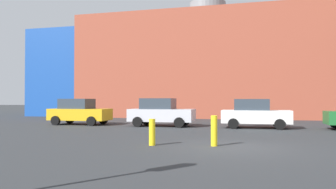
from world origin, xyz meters
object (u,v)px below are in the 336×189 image
at_px(parked_car_2, 255,114).
at_px(bollard_yellow_0, 152,132).
at_px(parked_car_1, 161,112).
at_px(bollard_yellow_1, 214,131).
at_px(parked_car_0, 79,112).

height_order(parked_car_2, bollard_yellow_0, parked_car_2).
distance_m(parked_car_1, parked_car_2, 6.06).
bearing_deg(parked_car_2, bollard_yellow_1, -100.21).
bearing_deg(parked_car_0, bollard_yellow_0, -48.12).
relative_size(bollard_yellow_0, bollard_yellow_1, 0.88).
bearing_deg(bollard_yellow_0, bollard_yellow_1, 9.35).
xyz_separation_m(parked_car_2, bollard_yellow_0, (-3.89, -9.14, -0.39)).
bearing_deg(bollard_yellow_1, parked_car_1, 117.09).
relative_size(parked_car_0, parked_car_1, 0.99).
distance_m(parked_car_0, bollard_yellow_0, 12.28).
height_order(parked_car_2, bollard_yellow_1, parked_car_2).
height_order(parked_car_1, bollard_yellow_1, parked_car_1).
distance_m(parked_car_2, bollard_yellow_0, 9.94).
distance_m(parked_car_0, parked_car_1, 6.02).
xyz_separation_m(parked_car_0, bollard_yellow_0, (8.19, -9.14, -0.41)).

